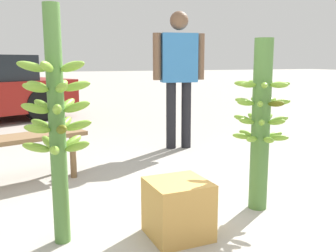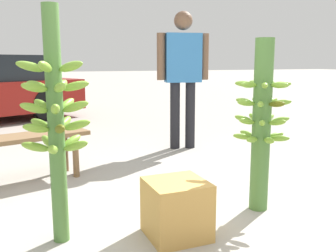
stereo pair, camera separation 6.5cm
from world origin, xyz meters
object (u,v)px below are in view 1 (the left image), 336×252
Objects in this scene: vendor_person at (179,68)px; produce_crate at (178,209)px; banana_stalk_left at (57,119)px; banana_stalk_center at (261,123)px.

vendor_person is 2.66m from produce_crate.
banana_stalk_left is at bearing 161.96° from produce_crate.
produce_crate is (-1.09, -2.27, -0.85)m from vendor_person.
produce_crate is at bearing -18.04° from banana_stalk_left.
produce_crate is at bearing -166.77° from banana_stalk_center.
vendor_person reaches higher than banana_stalk_left.
banana_stalk_left is at bearing 178.18° from banana_stalk_center.
banana_stalk_left is 1.13× the size of banana_stalk_center.
banana_stalk_left is 0.95m from produce_crate.
banana_stalk_center is at bearing -1.82° from banana_stalk_left.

